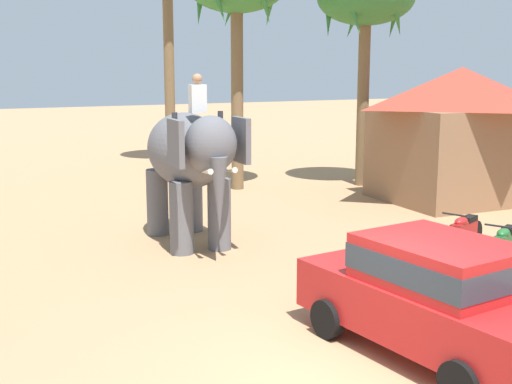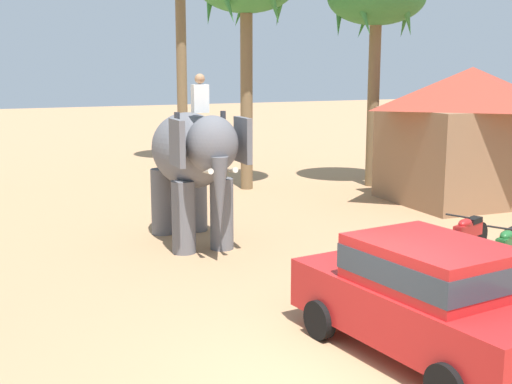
{
  "view_description": "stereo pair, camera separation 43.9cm",
  "coord_description": "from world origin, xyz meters",
  "px_view_note": "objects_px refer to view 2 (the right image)",
  "views": [
    {
      "loc": [
        -4.77,
        -6.92,
        4.08
      ],
      "look_at": [
        1.02,
        4.93,
        1.6
      ],
      "focal_mm": 47.83,
      "sensor_mm": 36.0,
      "label": 1
    },
    {
      "loc": [
        -4.37,
        -7.1,
        4.08
      ],
      "look_at": [
        1.02,
        4.93,
        1.6
      ],
      "focal_mm": 47.83,
      "sensor_mm": 36.0,
      "label": 2
    }
  ],
  "objects_px": {
    "car_sedan_foreground": "(426,295)",
    "palm_tree_far_back": "(376,3)",
    "elephant_with_mahout": "(193,158)",
    "roadside_hut": "(469,131)",
    "motorcycle_far_in_row": "(508,245)",
    "motorcycle_end_of_row": "(468,233)"
  },
  "relations": [
    {
      "from": "motorcycle_far_in_row",
      "to": "elephant_with_mahout",
      "type": "bearing_deg",
      "value": 139.81
    },
    {
      "from": "car_sedan_foreground",
      "to": "palm_tree_far_back",
      "type": "relative_size",
      "value": 0.6
    },
    {
      "from": "motorcycle_far_in_row",
      "to": "motorcycle_end_of_row",
      "type": "height_order",
      "value": "same"
    },
    {
      "from": "car_sedan_foreground",
      "to": "elephant_with_mahout",
      "type": "bearing_deg",
      "value": 97.16
    },
    {
      "from": "motorcycle_far_in_row",
      "to": "motorcycle_end_of_row",
      "type": "distance_m",
      "value": 1.16
    },
    {
      "from": "car_sedan_foreground",
      "to": "motorcycle_end_of_row",
      "type": "xyz_separation_m",
      "value": [
        4.26,
        4.0,
        -0.46
      ]
    },
    {
      "from": "elephant_with_mahout",
      "to": "palm_tree_far_back",
      "type": "xyz_separation_m",
      "value": [
        7.99,
        4.77,
        4.05
      ]
    },
    {
      "from": "car_sedan_foreground",
      "to": "elephant_with_mahout",
      "type": "height_order",
      "value": "elephant_with_mahout"
    },
    {
      "from": "motorcycle_far_in_row",
      "to": "roadside_hut",
      "type": "bearing_deg",
      "value": 55.7
    },
    {
      "from": "motorcycle_far_in_row",
      "to": "palm_tree_far_back",
      "type": "xyz_separation_m",
      "value": [
        2.78,
        9.17,
        5.58
      ]
    },
    {
      "from": "car_sedan_foreground",
      "to": "palm_tree_far_back",
      "type": "bearing_deg",
      "value": 59.49
    },
    {
      "from": "motorcycle_far_in_row",
      "to": "roadside_hut",
      "type": "height_order",
      "value": "roadside_hut"
    },
    {
      "from": "car_sedan_foreground",
      "to": "elephant_with_mahout",
      "type": "xyz_separation_m",
      "value": [
        -0.91,
        7.25,
        1.06
      ]
    },
    {
      "from": "elephant_with_mahout",
      "to": "roadside_hut",
      "type": "distance_m",
      "value": 9.25
    },
    {
      "from": "elephant_with_mahout",
      "to": "motorcycle_far_in_row",
      "type": "height_order",
      "value": "elephant_with_mahout"
    },
    {
      "from": "elephant_with_mahout",
      "to": "motorcycle_end_of_row",
      "type": "relative_size",
      "value": 2.29
    },
    {
      "from": "palm_tree_far_back",
      "to": "roadside_hut",
      "type": "xyz_separation_m",
      "value": [
        1.16,
        -3.4,
        -3.92
      ]
    },
    {
      "from": "motorcycle_far_in_row",
      "to": "motorcycle_end_of_row",
      "type": "relative_size",
      "value": 0.97
    },
    {
      "from": "roadside_hut",
      "to": "motorcycle_end_of_row",
      "type": "bearing_deg",
      "value": -130.74
    },
    {
      "from": "car_sedan_foreground",
      "to": "roadside_hut",
      "type": "bearing_deg",
      "value": 46.28
    },
    {
      "from": "car_sedan_foreground",
      "to": "motorcycle_far_in_row",
      "type": "xyz_separation_m",
      "value": [
        4.3,
        2.84,
        -0.46
      ]
    },
    {
      "from": "motorcycle_far_in_row",
      "to": "palm_tree_far_back",
      "type": "bearing_deg",
      "value": 73.13
    }
  ]
}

